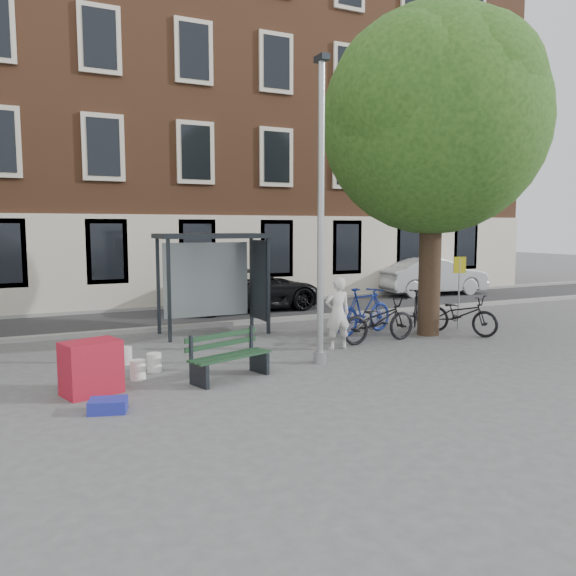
# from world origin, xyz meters

# --- Properties ---
(ground) EXTENTS (90.00, 90.00, 0.00)m
(ground) POSITION_xyz_m (0.00, 0.00, 0.00)
(ground) COLOR #4C4C4F
(ground) RESTS_ON ground
(road) EXTENTS (40.00, 4.00, 0.01)m
(road) POSITION_xyz_m (0.00, 7.00, 0.01)
(road) COLOR #28282B
(road) RESTS_ON ground
(curb_near) EXTENTS (40.00, 0.25, 0.12)m
(curb_near) POSITION_xyz_m (0.00, 5.00, 0.06)
(curb_near) COLOR gray
(curb_near) RESTS_ON ground
(curb_far) EXTENTS (40.00, 0.25, 0.12)m
(curb_far) POSITION_xyz_m (0.00, 9.00, 0.06)
(curb_far) COLOR gray
(curb_far) RESTS_ON ground
(building_row) EXTENTS (30.00, 8.00, 14.00)m
(building_row) POSITION_xyz_m (0.00, 13.00, 7.00)
(building_row) COLOR brown
(building_row) RESTS_ON ground
(lamppost) EXTENTS (0.28, 0.35, 6.11)m
(lamppost) POSITION_xyz_m (0.00, 0.00, 2.78)
(lamppost) COLOR #9EA0A3
(lamppost) RESTS_ON ground
(tree_right) EXTENTS (5.76, 5.60, 8.20)m
(tree_right) POSITION_xyz_m (4.01, 1.38, 5.62)
(tree_right) COLOR black
(tree_right) RESTS_ON ground
(bus_shelter) EXTENTS (2.85, 1.45, 2.62)m
(bus_shelter) POSITION_xyz_m (-0.61, 4.11, 1.92)
(bus_shelter) COLOR #1E2328
(bus_shelter) RESTS_ON ground
(painter) EXTENTS (0.64, 0.45, 1.66)m
(painter) POSITION_xyz_m (0.99, 1.00, 0.83)
(painter) COLOR silver
(painter) RESTS_ON ground
(bench) EXTENTS (1.69, 1.00, 0.83)m
(bench) POSITION_xyz_m (-2.10, -0.36, 0.38)
(bench) COLOR #1E2328
(bench) RESTS_ON ground
(bike_a) EXTENTS (2.12, 0.84, 1.09)m
(bike_a) POSITION_xyz_m (2.28, 1.24, 0.55)
(bike_a) COLOR black
(bike_a) RESTS_ON ground
(bike_b) EXTENTS (2.12, 1.09, 1.23)m
(bike_b) POSITION_xyz_m (2.54, 2.30, 0.61)
(bike_b) COLOR navy
(bike_b) RESTS_ON ground
(bike_c) EXTENTS (1.45, 2.11, 1.05)m
(bike_c) POSITION_xyz_m (4.81, 1.21, 0.52)
(bike_c) COLOR black
(bike_c) RESTS_ON ground
(bike_d) EXTENTS (1.50, 1.60, 1.03)m
(bike_d) POSITION_xyz_m (4.68, 2.85, 0.51)
(bike_d) COLOR black
(bike_d) RESTS_ON ground
(car_dark) EXTENTS (5.04, 2.36, 1.40)m
(car_dark) POSITION_xyz_m (1.46, 7.60, 0.70)
(car_dark) COLOR black
(car_dark) RESTS_ON ground
(car_silver) EXTENTS (4.74, 1.89, 1.53)m
(car_silver) POSITION_xyz_m (9.80, 8.40, 0.77)
(car_silver) COLOR #AEB1B6
(car_silver) RESTS_ON ground
(red_stand) EXTENTS (1.04, 0.85, 0.90)m
(red_stand) POSITION_xyz_m (-4.49, -0.28, 0.45)
(red_stand) COLOR maroon
(red_stand) RESTS_ON ground
(blue_crate) EXTENTS (0.64, 0.53, 0.20)m
(blue_crate) POSITION_xyz_m (-4.37, -1.35, 0.10)
(blue_crate) COLOR navy
(blue_crate) RESTS_ON ground
(bucket_a) EXTENTS (0.34, 0.34, 0.36)m
(bucket_a) POSITION_xyz_m (-3.63, 0.31, 0.18)
(bucket_a) COLOR white
(bucket_a) RESTS_ON ground
(bucket_b) EXTENTS (0.32, 0.32, 0.36)m
(bucket_b) POSITION_xyz_m (-3.65, 1.60, 0.18)
(bucket_b) COLOR silver
(bucket_b) RESTS_ON ground
(bucket_c) EXTENTS (0.29, 0.29, 0.36)m
(bucket_c) POSITION_xyz_m (-3.23, 0.75, 0.18)
(bucket_c) COLOR silver
(bucket_c) RESTS_ON ground
(notice_sign) EXTENTS (0.33, 0.14, 1.98)m
(notice_sign) POSITION_xyz_m (5.31, 1.85, 1.45)
(notice_sign) COLOR #9EA0A3
(notice_sign) RESTS_ON ground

